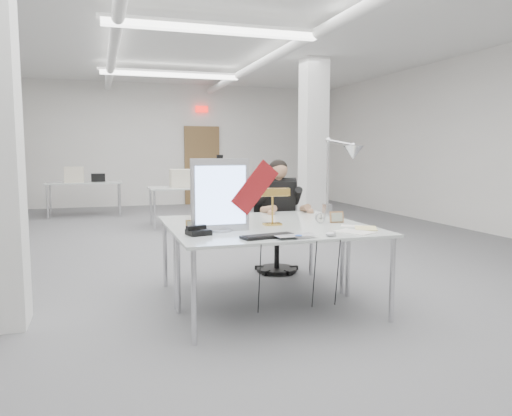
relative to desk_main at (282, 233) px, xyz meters
The scene contains 23 objects.
room_shell 2.80m from the desk_main, 89.21° to the left, with size 10.04×14.04×3.24m.
desk_main is the anchor object (origin of this frame).
desk_second 0.90m from the desk_main, 90.00° to the left, with size 1.80×0.90×0.03m, color silver.
bg_desk_a 5.50m from the desk_main, 87.92° to the left, with size 1.60×0.80×0.03m, color silver.
bg_desk_b 7.91m from the desk_main, 103.16° to the left, with size 1.60×0.80×0.03m, color silver.
filing_cabinet 9.80m from the desk_main, 110.93° to the left, with size 0.45×0.55×1.20m, color gray.
office_chair 1.65m from the desk_main, 71.75° to the left, with size 0.53×0.53×1.08m, color black, non-canonical shape.
seated_person 1.60m from the desk_main, 71.19° to the left, with size 0.46×0.58×0.87m, color black, non-canonical shape.
monitor 0.62m from the desk_main, 158.92° to the left, with size 0.50×0.05×0.62m, color #B4B4B9.
pennant 0.46m from the desk_main, 141.35° to the left, with size 0.46×0.01×0.19m, color maroon.
keyboard 0.32m from the desk_main, 130.76° to the right, with size 0.45×0.15×0.02m, color black.
laptop 0.38m from the desk_main, 90.79° to the right, with size 0.34×0.22×0.03m, color #ACACB1.
mouse 0.45m from the desk_main, 48.99° to the right, with size 0.09×0.06×0.04m, color #A9A8AD.
bankers_lamp 0.44m from the desk_main, 83.28° to the left, with size 0.33×0.13×0.37m, color gold, non-canonical shape.
desk_phone 0.72m from the desk_main, behind, with size 0.18×0.16×0.04m, color black.
picture_frame_left 0.77m from the desk_main, 158.98° to the left, with size 0.12×0.01×0.10m, color #AF8A4B.
picture_frame_right 0.77m from the desk_main, 27.10° to the left, with size 0.14×0.01×0.11m, color #A67247.
desk_clock 0.65m from the desk_main, 35.47° to the left, with size 0.10×0.10×0.03m, color #A5A5A9.
paper_stack_a 0.61m from the desk_main, 19.95° to the right, with size 0.21×0.30×0.01m, color silver.
paper_stack_b 0.77m from the desk_main, ahead, with size 0.19×0.26×0.01m, color #D8C781.
paper_stack_c 0.71m from the desk_main, ahead, with size 0.19×0.13×0.01m, color silver.
beige_monitor 1.00m from the desk_main, 108.09° to the left, with size 0.35×0.34×0.34m, color beige.
architect_lamp 1.17m from the desk_main, 37.47° to the left, with size 0.25×0.73×0.93m, color silver, non-canonical shape.
Camera 1 is at (-1.48, -6.44, 1.44)m, focal length 35.00 mm.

